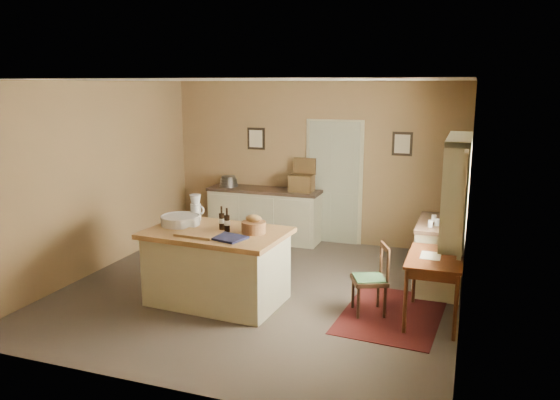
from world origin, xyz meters
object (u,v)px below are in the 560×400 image
at_px(right_cabinet, 440,255).
at_px(shelving_unit, 457,202).
at_px(desk_chair, 369,280).
at_px(writing_desk, 435,264).
at_px(work_island, 217,264).
at_px(sideboard, 265,213).

bearing_deg(right_cabinet, shelving_unit, 82.57).
bearing_deg(desk_chair, writing_desk, -19.64).
distance_m(right_cabinet, shelving_unit, 1.26).
distance_m(desk_chair, shelving_unit, 2.50).
bearing_deg(work_island, right_cabinet, 31.89).
relative_size(sideboard, shelving_unit, 1.03).
bearing_deg(shelving_unit, sideboard, 176.35).
xyz_separation_m(sideboard, shelving_unit, (3.14, -0.20, 0.46)).
distance_m(writing_desk, desk_chair, 0.77).
xyz_separation_m(writing_desk, right_cabinet, (-0.00, 1.08, -0.22)).
height_order(work_island, right_cabinet, work_island).
bearing_deg(work_island, desk_chair, 11.58).
relative_size(desk_chair, shelving_unit, 0.43).
bearing_deg(sideboard, writing_desk, -39.14).
height_order(right_cabinet, shelving_unit, shelving_unit).
bearing_deg(work_island, sideboard, 102.13).
bearing_deg(writing_desk, sideboard, 140.86).
bearing_deg(shelving_unit, right_cabinet, -97.43).
bearing_deg(shelving_unit, desk_chair, -110.97).
distance_m(sideboard, writing_desk, 3.85).
distance_m(work_island, shelving_unit, 3.75).
distance_m(work_island, right_cabinet, 2.92).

